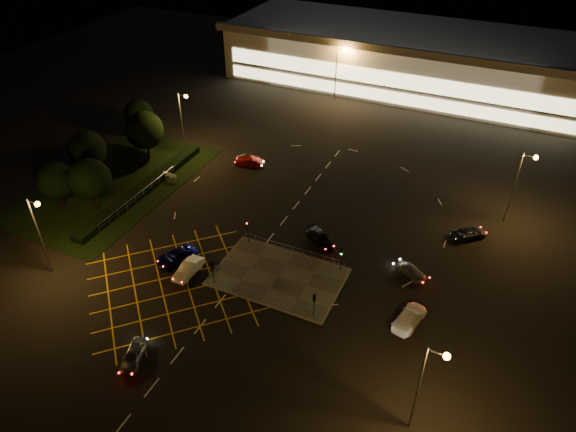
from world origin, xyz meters
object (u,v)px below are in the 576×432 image
at_px(signal_sw, 212,268).
at_px(signal_nw, 247,228).
at_px(car_near_silver, 133,355).
at_px(car_queue_white, 188,269).
at_px(signal_se, 314,301).
at_px(car_right_silver, 411,271).
at_px(car_left_blue, 176,256).
at_px(car_approach_white, 410,317).
at_px(signal_ne, 341,255).
at_px(car_east_grey, 469,233).
at_px(car_far_dkgrey, 320,238).
at_px(car_circ_red, 249,162).

bearing_deg(signal_sw, signal_nw, -90.00).
bearing_deg(car_near_silver, car_queue_white, 81.30).
xyz_separation_m(signal_se, car_near_silver, (-13.37, -12.16, -1.67)).
bearing_deg(car_right_silver, car_left_blue, 134.10).
xyz_separation_m(signal_se, car_approach_white, (9.11, 3.42, -1.62)).
xyz_separation_m(signal_se, car_left_blue, (-18.05, 1.54, -1.68)).
xyz_separation_m(car_left_blue, car_approach_white, (27.16, 1.88, 0.06)).
bearing_deg(signal_nw, car_left_blue, -133.19).
bearing_deg(signal_ne, car_east_grey, 45.48).
bearing_deg(car_far_dkgrey, signal_ne, -97.25).
bearing_deg(signal_nw, car_circ_red, 117.91).
distance_m(signal_sw, car_near_silver, 12.35).
height_order(car_left_blue, car_east_grey, car_left_blue).
height_order(signal_ne, car_approach_white, signal_ne).
height_order(signal_se, car_approach_white, signal_se).
distance_m(signal_ne, car_far_dkgrey, 5.77).
bearing_deg(car_queue_white, car_near_silver, -78.92).
distance_m(signal_nw, car_far_dkgrey, 9.02).
relative_size(car_right_silver, car_approach_white, 0.73).
bearing_deg(car_near_silver, signal_se, 23.81).
bearing_deg(car_approach_white, car_right_silver, -65.22).
bearing_deg(car_east_grey, car_right_silver, 112.84).
xyz_separation_m(signal_sw, car_near_silver, (-1.37, -12.16, -1.67)).
bearing_deg(signal_sw, car_east_grey, -139.85).
bearing_deg(car_right_silver, car_approach_white, -143.00).
height_order(signal_sw, car_near_silver, signal_sw).
xyz_separation_m(signal_sw, car_approach_white, (21.11, 3.42, -1.62)).
relative_size(signal_sw, car_circ_red, 0.74).
height_order(signal_sw, car_far_dkgrey, signal_sw).
bearing_deg(car_circ_red, car_far_dkgrey, 39.80).
distance_m(car_near_silver, car_far_dkgrey, 25.73).
relative_size(car_circ_red, car_east_grey, 0.95).
xyz_separation_m(signal_ne, car_far_dkgrey, (-3.99, 3.81, -1.68)).
xyz_separation_m(car_left_blue, car_circ_red, (-2.79, 23.14, 0.01)).
distance_m(signal_se, car_right_silver, 13.13).
xyz_separation_m(signal_sw, car_left_blue, (-6.05, 1.54, -1.68)).
height_order(signal_sw, signal_nw, same).
bearing_deg(car_right_silver, signal_sw, 143.09).
xyz_separation_m(car_near_silver, car_right_silver, (20.90, 22.77, -0.06)).
height_order(signal_ne, car_circ_red, signal_ne).
distance_m(signal_se, signal_nw, 14.41).
relative_size(car_near_silver, car_circ_red, 0.96).
bearing_deg(car_right_silver, car_far_dkgrey, 108.71).
relative_size(car_left_blue, car_far_dkgrey, 1.05).
relative_size(signal_se, car_circ_red, 0.74).
distance_m(signal_sw, car_left_blue, 6.46).
relative_size(car_queue_white, car_right_silver, 1.17).
xyz_separation_m(car_right_silver, car_approach_white, (1.58, -7.19, 0.11)).
xyz_separation_m(car_near_silver, car_east_grey, (25.72, 32.70, -0.07)).
bearing_deg(signal_se, car_approach_white, -159.41).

